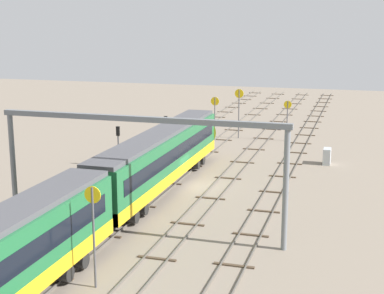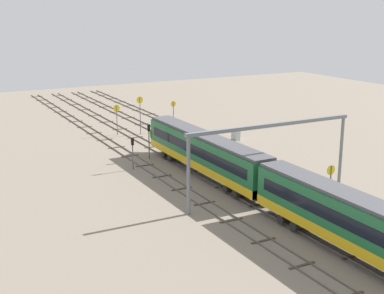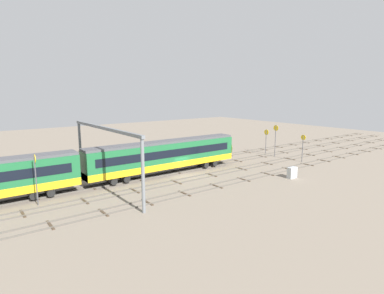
{
  "view_description": "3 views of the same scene",
  "coord_description": "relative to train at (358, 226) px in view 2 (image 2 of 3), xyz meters",
  "views": [
    {
      "loc": [
        -45.16,
        -13.37,
        13.75
      ],
      "look_at": [
        2.92,
        1.04,
        2.72
      ],
      "focal_mm": 53.68,
      "sensor_mm": 36.0,
      "label": 1
    },
    {
      "loc": [
        -53.69,
        31.57,
        18.91
      ],
      "look_at": [
        0.94,
        2.41,
        2.79
      ],
      "focal_mm": 49.87,
      "sensor_mm": 36.0,
      "label": 2
    },
    {
      "loc": [
        -26.34,
        -36.46,
        12.08
      ],
      "look_at": [
        2.74,
        1.92,
        3.61
      ],
      "focal_mm": 29.84,
      "sensor_mm": 36.0,
      "label": 3
    }
  ],
  "objects": [
    {
      "name": "ground_plane",
      "position": [
        26.08,
        -2.29,
        -2.66
      ],
      "size": [
        151.76,
        151.76,
        0.0
      ],
      "primitive_type": "plane",
      "color": "gray"
    },
    {
      "name": "track_near_foreground",
      "position": [
        26.08,
        -9.16,
        -2.59
      ],
      "size": [
        135.76,
        2.4,
        0.16
      ],
      "color": "#59544C",
      "rests_on": "ground"
    },
    {
      "name": "track_second_near",
      "position": [
        26.08,
        -4.58,
        -2.59
      ],
      "size": [
        135.76,
        2.4,
        0.16
      ],
      "color": "#59544C",
      "rests_on": "ground"
    },
    {
      "name": "track_with_train",
      "position": [
        26.08,
        -0.0,
        -2.59
      ],
      "size": [
        135.76,
        2.4,
        0.16
      ],
      "color": "#59544C",
      "rests_on": "ground"
    },
    {
      "name": "track_second_far",
      "position": [
        26.08,
        4.58,
        -2.59
      ],
      "size": [
        135.76,
        2.4,
        0.16
      ],
      "color": "#59544C",
      "rests_on": "ground"
    },
    {
      "name": "train",
      "position": [
        0.0,
        0.0,
        0.0
      ],
      "size": [
        75.2,
        3.24,
        4.8
      ],
      "color": "#1E6638",
      "rests_on": "ground"
    },
    {
      "name": "overhead_gantry",
      "position": [
        14.28,
        -2.13,
        3.4
      ],
      "size": [
        0.4,
        19.45,
        7.87
      ],
      "color": "slate",
      "rests_on": "ground"
    },
    {
      "name": "speed_sign_near_foreground",
      "position": [
        6.28,
        -2.75,
        0.9
      ],
      "size": [
        0.14,
        0.9,
        5.54
      ],
      "color": "#4C4C51",
      "rests_on": "ground"
    },
    {
      "name": "speed_sign_mid_trackside",
      "position": [
        47.23,
        -1.62,
        1.26
      ],
      "size": [
        0.14,
        1.06,
        5.9
      ],
      "color": "#4C4C51",
      "rests_on": "ground"
    },
    {
      "name": "speed_sign_far_trackside",
      "position": [
        48.6,
        1.69,
        0.49
      ],
      "size": [
        0.14,
        1.04,
        4.67
      ],
      "color": "#4C4C51",
      "rests_on": "ground"
    },
    {
      "name": "speed_sign_distant_end",
      "position": [
        47.33,
        -7.36,
        0.42
      ],
      "size": [
        0.14,
        0.9,
        4.73
      ],
      "color": "#4C4C51",
      "rests_on": "ground"
    },
    {
      "name": "signal_light_trackside_approach",
      "position": [
        30.26,
        6.49,
        -0.03
      ],
      "size": [
        0.31,
        0.32,
        3.97
      ],
      "color": "#4C4C51",
      "rests_on": "ground"
    },
    {
      "name": "signal_light_trackside_departure",
      "position": [
        33.66,
        2.86,
        0.34
      ],
      "size": [
        0.31,
        0.32,
        4.59
      ],
      "color": "#4C4C51",
      "rests_on": "ground"
    },
    {
      "name": "relay_cabinet",
      "position": [
        37.14,
        -12.64,
        -1.87
      ],
      "size": [
        1.49,
        0.71,
        1.57
      ],
      "color": "#B2B7BC",
      "rests_on": "ground"
    }
  ]
}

